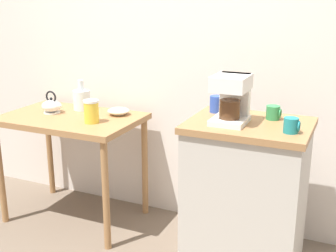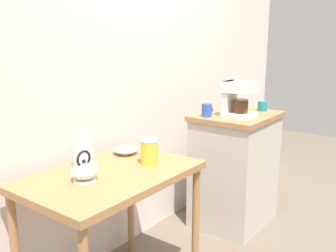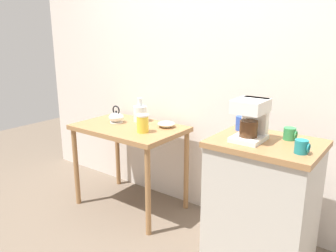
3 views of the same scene
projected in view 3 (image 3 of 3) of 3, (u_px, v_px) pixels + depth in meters
name	position (u px, v px, depth m)	size (l,w,h in m)	color
ground_plane	(182.00, 229.00, 2.74)	(8.00, 8.00, 0.00)	#6B5B4C
back_wall	(227.00, 51.00, 2.67)	(4.40, 0.10, 2.80)	silver
wooden_table	(129.00, 136.00, 2.94)	(0.93, 0.61, 0.76)	#9E7044
kitchen_counter	(262.00, 206.00, 2.20)	(0.66, 0.53, 0.89)	#BCB7AD
bowl_stoneware	(166.00, 124.00, 2.87)	(0.15, 0.15, 0.05)	beige
teakettle	(117.00, 117.00, 3.01)	(0.16, 0.13, 0.16)	white
glass_carafe_vase	(140.00, 113.00, 3.05)	(0.12, 0.12, 0.21)	silver
canister_enamel	(143.00, 123.00, 2.71)	(0.10, 0.10, 0.15)	gold
coffee_maker	(251.00, 118.00, 2.07)	(0.18, 0.22, 0.26)	white
mug_tall_green	(290.00, 134.00, 2.10)	(0.08, 0.07, 0.08)	#338C4C
mug_dark_teal	(302.00, 147.00, 1.86)	(0.08, 0.07, 0.08)	teal
mug_blue	(241.00, 123.00, 2.30)	(0.08, 0.07, 0.10)	#2D4CAD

